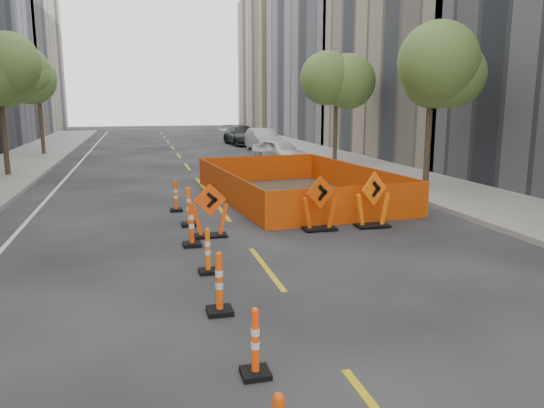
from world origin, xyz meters
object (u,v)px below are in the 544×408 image
object	(u,v)px
chevron_sign_left	(210,210)
channelizer_2	(255,342)
channelizer_4	(208,251)
parked_car_mid	(263,140)
parked_car_far	(242,135)
channelizer_7	(176,196)
parked_car_near	(279,151)
channelizer_6	(189,207)
chevron_sign_center	(320,203)
channelizer_3	(219,283)
channelizer_5	(191,224)
chevron_sign_right	(373,200)

from	to	relation	value
chevron_sign_left	channelizer_2	bearing A→B (deg)	-96.26
channelizer_4	parked_car_mid	bearing A→B (deg)	74.28
chevron_sign_left	parked_car_far	xyz separation A→B (m)	(6.37, 28.41, 0.05)
channelizer_2	channelizer_4	bearing A→B (deg)	90.69
channelizer_7	parked_car_near	world-z (taller)	parked_car_near
channelizer_4	channelizer_7	size ratio (longest dim) A/B	0.95
channelizer_6	chevron_sign_center	size ratio (longest dim) A/B	0.74
channelizer_3	parked_car_near	distance (m)	21.46
channelizer_5	parked_car_far	size ratio (longest dim) A/B	0.21
channelizer_5	parked_car_mid	distance (m)	24.71
parked_car_near	channelizer_3	bearing A→B (deg)	-126.39
channelizer_7	parked_car_far	bearing A→B (deg)	74.29
channelizer_4	channelizer_5	xyz separation A→B (m)	(-0.12, 2.15, 0.07)
channelizer_6	chevron_sign_center	distance (m)	3.69
parked_car_near	channelizer_2	bearing A→B (deg)	-124.48
parked_car_far	channelizer_7	bearing A→B (deg)	-111.06
chevron_sign_left	parked_car_far	distance (m)	29.12
channelizer_4	parked_car_mid	xyz separation A→B (m)	(7.24, 25.74, 0.31)
chevron_sign_center	parked_car_near	size ratio (longest dim) A/B	0.37
channelizer_6	channelizer_2	bearing A→B (deg)	-89.85
channelizer_3	chevron_sign_right	bearing A→B (deg)	44.79
channelizer_6	parked_car_near	size ratio (longest dim) A/B	0.28
chevron_sign_right	parked_car_mid	xyz separation A→B (m)	(2.23, 22.83, 0.00)
channelizer_4	channelizer_3	bearing A→B (deg)	-92.29
channelizer_2	channelizer_4	distance (m)	4.31
channelizer_7	chevron_sign_left	bearing A→B (deg)	-79.75
parked_car_mid	chevron_sign_left	bearing A→B (deg)	-107.40
channelizer_6	parked_car_far	world-z (taller)	parked_car_far
chevron_sign_left	chevron_sign_right	bearing A→B (deg)	-3.51
channelizer_4	channelizer_7	world-z (taller)	channelizer_7
channelizer_5	chevron_sign_right	world-z (taller)	chevron_sign_right
parked_car_mid	chevron_sign_right	bearing A→B (deg)	-96.40
channelizer_7	channelizer_2	bearing A→B (deg)	-88.73
channelizer_6	parked_car_mid	size ratio (longest dim) A/B	0.23
channelizer_6	chevron_sign_right	xyz separation A→B (m)	(4.98, -1.40, 0.23)
channelizer_2	chevron_sign_left	bearing A→B (deg)	86.85
channelizer_3	chevron_sign_right	size ratio (longest dim) A/B	0.68
channelizer_5	chevron_sign_center	size ratio (longest dim) A/B	0.73
channelizer_7	channelizer_6	bearing A→B (deg)	-84.26
channelizer_2	parked_car_mid	world-z (taller)	parked_car_mid
channelizer_7	parked_car_mid	xyz separation A→B (m)	(7.43, 19.28, 0.28)
parked_car_far	channelizer_6	bearing A→B (deg)	-109.43
channelizer_4	chevron_sign_left	xyz separation A→B (m)	(0.45, 2.94, 0.23)
parked_car_near	channelizer_4	bearing A→B (deg)	-128.08
chevron_sign_left	chevron_sign_center	distance (m)	3.00
channelizer_5	channelizer_6	xyz separation A→B (m)	(0.15, 2.15, 0.00)
channelizer_4	parked_car_near	world-z (taller)	parked_car_near
channelizer_5	chevron_sign_left	distance (m)	0.98
channelizer_2	channelizer_5	size ratio (longest dim) A/B	0.84
channelizer_3	chevron_sign_left	distance (m)	5.12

